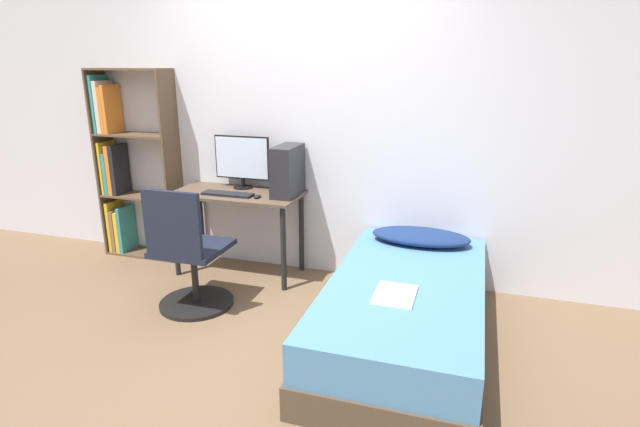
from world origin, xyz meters
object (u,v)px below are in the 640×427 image
Objects in this scene: bed at (405,312)px; monitor at (242,160)px; office_chair at (189,263)px; keyboard at (228,194)px; pc_tower at (288,171)px; bookshelf at (124,168)px.

bed is 3.85× the size of monitor.
office_chair is 0.72m from keyboard.
pc_tower reaches higher than office_chair.
keyboard is at bearing -161.32° from pc_tower.
bed is (1.59, 0.01, -0.15)m from office_chair.
bed is 1.77m from keyboard.
monitor is 0.36m from keyboard.
bookshelf is 1.82× the size of office_chair.
bookshelf is 2.96m from bed.
bookshelf is 1.22m from keyboard.
office_chair is 0.49× the size of bed.
keyboard is at bearing -11.12° from bookshelf.
bed is at bearing 0.47° from office_chair.
pc_tower is (1.66, -0.07, 0.10)m from bookshelf.
bookshelf is at bearing -178.30° from monitor.
keyboard is (0.01, 0.62, 0.37)m from office_chair.
office_chair is 1.60m from bed.
monitor reaches higher than bed.
bookshelf is 1.53m from office_chair.
monitor is 1.16× the size of keyboard.
keyboard is (-0.01, -0.27, -0.24)m from monitor.
office_chair is at bearing -122.07° from pc_tower.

